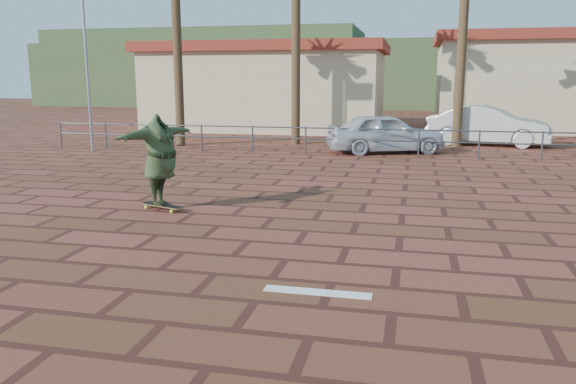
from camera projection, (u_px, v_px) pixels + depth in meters
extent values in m
plane|color=brown|center=(285.00, 260.00, 8.53)|extent=(120.00, 120.00, 0.00)
cube|color=white|center=(317.00, 292.00, 7.23)|extent=(1.40, 0.22, 0.01)
cylinder|color=#47494F|center=(61.00, 134.00, 22.48)|extent=(0.06, 0.06, 1.00)
cylinder|color=#47494F|center=(106.00, 135.00, 22.05)|extent=(0.06, 0.06, 1.00)
cylinder|color=#47494F|center=(153.00, 137.00, 21.62)|extent=(0.06, 0.06, 1.00)
cylinder|color=#47494F|center=(202.00, 138.00, 21.19)|extent=(0.06, 0.06, 1.00)
cylinder|color=#47494F|center=(253.00, 139.00, 20.76)|extent=(0.06, 0.06, 1.00)
cylinder|color=#47494F|center=(306.00, 140.00, 20.33)|extent=(0.06, 0.06, 1.00)
cylinder|color=#47494F|center=(361.00, 142.00, 19.90)|extent=(0.06, 0.06, 1.00)
cylinder|color=#47494F|center=(419.00, 143.00, 19.47)|extent=(0.06, 0.06, 1.00)
cylinder|color=#47494F|center=(479.00, 144.00, 19.04)|extent=(0.06, 0.06, 1.00)
cylinder|color=#47494F|center=(542.00, 146.00, 18.61)|extent=(0.06, 0.06, 1.00)
cylinder|color=#47494F|center=(361.00, 129.00, 19.81)|extent=(24.00, 0.05, 0.05)
cylinder|color=#47494F|center=(361.00, 140.00, 19.89)|extent=(24.00, 0.05, 0.05)
cylinder|color=gray|center=(85.00, 42.00, 20.40)|extent=(0.10, 0.10, 8.00)
cylinder|color=brown|center=(178.00, 58.00, 22.35)|extent=(0.36, 0.36, 7.00)
cylinder|color=brown|center=(296.00, 43.00, 22.70)|extent=(0.36, 0.36, 8.20)
cylinder|color=brown|center=(461.00, 64.00, 21.95)|extent=(0.36, 0.36, 6.50)
cube|color=beige|center=(268.00, 91.00, 30.45)|extent=(12.00, 7.00, 4.00)
cube|color=maroon|center=(268.00, 49.00, 30.00)|extent=(12.60, 7.60, 0.50)
cube|color=beige|center=(537.00, 87.00, 29.31)|extent=(10.00, 6.00, 4.50)
cube|color=maroon|center=(541.00, 38.00, 28.81)|extent=(10.60, 6.60, 0.50)
cube|color=#384C28|center=(398.00, 75.00, 55.74)|extent=(70.00, 18.00, 6.00)
cube|color=#384C28|center=(210.00, 67.00, 66.00)|extent=(35.00, 14.00, 8.00)
cube|color=olive|center=(162.00, 205.00, 11.76)|extent=(1.07, 0.57, 0.02)
cube|color=black|center=(162.00, 205.00, 11.76)|extent=(1.03, 0.54, 0.00)
cube|color=silver|center=(150.00, 205.00, 11.95)|extent=(0.11, 0.18, 0.03)
cube|color=silver|center=(175.00, 209.00, 11.57)|extent=(0.11, 0.18, 0.03)
cylinder|color=#BCF032|center=(146.00, 207.00, 11.87)|extent=(0.07, 0.05, 0.07)
cylinder|color=#BCF032|center=(153.00, 205.00, 12.05)|extent=(0.07, 0.05, 0.07)
cylinder|color=#BCF032|center=(171.00, 211.00, 11.49)|extent=(0.07, 0.05, 0.07)
cylinder|color=#BCF032|center=(179.00, 209.00, 11.67)|extent=(0.07, 0.05, 0.07)
imported|color=#334324|center=(160.00, 160.00, 11.57)|extent=(1.16, 2.42, 1.90)
imported|color=silver|center=(386.00, 133.00, 20.64)|extent=(4.61, 3.08, 1.46)
imported|color=silver|center=(488.00, 126.00, 23.00)|extent=(5.08, 2.66, 1.59)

